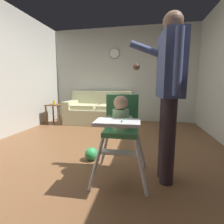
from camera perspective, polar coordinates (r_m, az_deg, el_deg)
ground at (r=2.48m, az=-5.77°, el=-16.58°), size 5.64×6.99×0.10m
wall_far at (r=4.91m, az=3.50°, el=12.45°), size 4.84×0.06×2.62m
couch at (r=4.56m, az=-4.42°, el=0.40°), size 1.71×0.86×0.86m
high_chair at (r=1.78m, az=3.08°, el=-3.38°), size 0.63×0.74×0.93m
adult_standing at (r=1.78m, az=18.88°, el=7.05°), size 0.55×0.50×1.71m
toy_ball at (r=2.38m, az=-7.11°, el=-14.06°), size 0.18×0.18×0.18m
side_table at (r=4.68m, az=-18.84°, el=0.75°), size 0.40×0.40×0.52m
sippy_cup at (r=4.67m, az=-19.21°, el=3.06°), size 0.07×0.07×0.10m
wall_clock at (r=4.97m, az=0.87°, el=19.41°), size 0.30×0.04×0.30m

